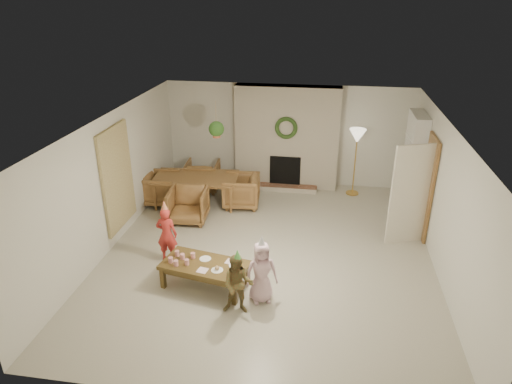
% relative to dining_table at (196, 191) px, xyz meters
% --- Properties ---
extents(floor, '(7.00, 7.00, 0.00)m').
position_rel_dining_table_xyz_m(floor, '(1.92, -1.84, -0.33)').
color(floor, '#B7B29E').
rests_on(floor, ground).
extents(ceiling, '(7.00, 7.00, 0.00)m').
position_rel_dining_table_xyz_m(ceiling, '(1.92, -1.84, 2.17)').
color(ceiling, white).
rests_on(ceiling, wall_back).
extents(wall_back, '(7.00, 0.00, 7.00)m').
position_rel_dining_table_xyz_m(wall_back, '(1.92, 1.66, 0.92)').
color(wall_back, silver).
rests_on(wall_back, floor).
extents(wall_front, '(7.00, 0.00, 7.00)m').
position_rel_dining_table_xyz_m(wall_front, '(1.92, -5.34, 0.92)').
color(wall_front, silver).
rests_on(wall_front, floor).
extents(wall_left, '(0.00, 7.00, 7.00)m').
position_rel_dining_table_xyz_m(wall_left, '(-1.08, -1.84, 0.92)').
color(wall_left, silver).
rests_on(wall_left, floor).
extents(wall_right, '(0.00, 7.00, 7.00)m').
position_rel_dining_table_xyz_m(wall_right, '(4.92, -1.84, 0.92)').
color(wall_right, silver).
rests_on(wall_right, floor).
extents(fireplace_mass, '(2.50, 0.40, 2.50)m').
position_rel_dining_table_xyz_m(fireplace_mass, '(1.92, 1.46, 0.92)').
color(fireplace_mass, '#4D2714').
rests_on(fireplace_mass, floor).
extents(fireplace_hearth, '(1.60, 0.30, 0.12)m').
position_rel_dining_table_xyz_m(fireplace_hearth, '(1.92, 1.11, -0.27)').
color(fireplace_hearth, '#5A2B18').
rests_on(fireplace_hearth, floor).
extents(fireplace_firebox, '(0.75, 0.12, 0.75)m').
position_rel_dining_table_xyz_m(fireplace_firebox, '(1.92, 1.28, 0.12)').
color(fireplace_firebox, black).
rests_on(fireplace_firebox, floor).
extents(fireplace_wreath, '(0.54, 0.10, 0.54)m').
position_rel_dining_table_xyz_m(fireplace_wreath, '(1.92, 1.23, 1.22)').
color(fireplace_wreath, '#224018').
rests_on(fireplace_wreath, fireplace_mass).
extents(floor_lamp_base, '(0.30, 0.30, 0.03)m').
position_rel_dining_table_xyz_m(floor_lamp_base, '(3.58, 1.16, -0.32)').
color(floor_lamp_base, gold).
rests_on(floor_lamp_base, floor).
extents(floor_lamp_post, '(0.03, 0.03, 1.45)m').
position_rel_dining_table_xyz_m(floor_lamp_post, '(3.58, 1.16, 0.42)').
color(floor_lamp_post, gold).
rests_on(floor_lamp_post, floor).
extents(floor_lamp_shade, '(0.39, 0.39, 0.32)m').
position_rel_dining_table_xyz_m(floor_lamp_shade, '(3.58, 1.16, 1.12)').
color(floor_lamp_shade, beige).
rests_on(floor_lamp_shade, floor_lamp_post).
extents(bookshelf_carcass, '(0.30, 1.00, 2.20)m').
position_rel_dining_table_xyz_m(bookshelf_carcass, '(4.76, 0.46, 0.77)').
color(bookshelf_carcass, white).
rests_on(bookshelf_carcass, floor).
extents(bookshelf_shelf_a, '(0.30, 0.92, 0.03)m').
position_rel_dining_table_xyz_m(bookshelf_shelf_a, '(4.74, 0.46, 0.12)').
color(bookshelf_shelf_a, white).
rests_on(bookshelf_shelf_a, bookshelf_carcass).
extents(bookshelf_shelf_b, '(0.30, 0.92, 0.03)m').
position_rel_dining_table_xyz_m(bookshelf_shelf_b, '(4.74, 0.46, 0.52)').
color(bookshelf_shelf_b, white).
rests_on(bookshelf_shelf_b, bookshelf_carcass).
extents(bookshelf_shelf_c, '(0.30, 0.92, 0.03)m').
position_rel_dining_table_xyz_m(bookshelf_shelf_c, '(4.74, 0.46, 0.92)').
color(bookshelf_shelf_c, white).
rests_on(bookshelf_shelf_c, bookshelf_carcass).
extents(bookshelf_shelf_d, '(0.30, 0.92, 0.03)m').
position_rel_dining_table_xyz_m(bookshelf_shelf_d, '(4.74, 0.46, 1.32)').
color(bookshelf_shelf_d, white).
rests_on(bookshelf_shelf_d, bookshelf_carcass).
extents(books_row_lower, '(0.20, 0.40, 0.24)m').
position_rel_dining_table_xyz_m(books_row_lower, '(4.72, 0.31, 0.26)').
color(books_row_lower, '#A3291E').
rests_on(books_row_lower, bookshelf_shelf_a).
extents(books_row_mid, '(0.20, 0.44, 0.24)m').
position_rel_dining_table_xyz_m(books_row_mid, '(4.72, 0.51, 0.66)').
color(books_row_mid, navy).
rests_on(books_row_mid, bookshelf_shelf_b).
extents(books_row_upper, '(0.20, 0.36, 0.22)m').
position_rel_dining_table_xyz_m(books_row_upper, '(4.72, 0.36, 1.05)').
color(books_row_upper, '#C37729').
rests_on(books_row_upper, bookshelf_shelf_c).
extents(door_frame, '(0.05, 0.86, 2.04)m').
position_rel_dining_table_xyz_m(door_frame, '(4.88, -0.64, 0.69)').
color(door_frame, brown).
rests_on(door_frame, floor).
extents(door_leaf, '(0.77, 0.32, 2.00)m').
position_rel_dining_table_xyz_m(door_leaf, '(4.50, -1.02, 0.67)').
color(door_leaf, beige).
rests_on(door_leaf, floor).
extents(curtain_panel, '(0.06, 1.20, 2.00)m').
position_rel_dining_table_xyz_m(curtain_panel, '(-1.04, -1.64, 0.92)').
color(curtain_panel, '#C4BD8A').
rests_on(curtain_panel, wall_left).
extents(dining_table, '(1.96, 1.20, 0.66)m').
position_rel_dining_table_xyz_m(dining_table, '(0.00, 0.00, 0.00)').
color(dining_table, brown).
rests_on(dining_table, floor).
extents(dining_chair_near, '(0.84, 0.86, 0.73)m').
position_rel_dining_table_xyz_m(dining_chair_near, '(0.07, -0.83, 0.03)').
color(dining_chair_near, brown).
rests_on(dining_chair_near, floor).
extents(dining_chair_far, '(0.84, 0.86, 0.73)m').
position_rel_dining_table_xyz_m(dining_chair_far, '(-0.07, 0.83, 0.03)').
color(dining_chair_far, brown).
rests_on(dining_chair_far, floor).
extents(dining_chair_left, '(0.86, 0.84, 0.73)m').
position_rel_dining_table_xyz_m(dining_chair_left, '(-0.83, -0.07, 0.03)').
color(dining_chair_left, brown).
rests_on(dining_chair_left, floor).
extents(dining_chair_right, '(0.86, 0.84, 0.73)m').
position_rel_dining_table_xyz_m(dining_chair_right, '(1.03, 0.08, 0.03)').
color(dining_chair_right, brown).
rests_on(dining_chair_right, floor).
extents(hanging_plant_cord, '(0.01, 0.01, 0.70)m').
position_rel_dining_table_xyz_m(hanging_plant_cord, '(0.62, -0.34, 1.82)').
color(hanging_plant_cord, tan).
rests_on(hanging_plant_cord, ceiling).
extents(hanging_plant_pot, '(0.16, 0.16, 0.12)m').
position_rel_dining_table_xyz_m(hanging_plant_pot, '(0.62, -0.34, 1.47)').
color(hanging_plant_pot, '#A65335').
rests_on(hanging_plant_pot, hanging_plant_cord).
extents(hanging_plant_foliage, '(0.32, 0.32, 0.32)m').
position_rel_dining_table_xyz_m(hanging_plant_foliage, '(0.62, -0.34, 1.59)').
color(hanging_plant_foliage, '#204517').
rests_on(hanging_plant_foliage, hanging_plant_pot).
extents(coffee_table_top, '(1.52, 0.96, 0.07)m').
position_rel_dining_table_xyz_m(coffee_table_top, '(1.02, -3.06, 0.07)').
color(coffee_table_top, brown).
rests_on(coffee_table_top, floor).
extents(coffee_table_apron, '(1.39, 0.84, 0.09)m').
position_rel_dining_table_xyz_m(coffee_table_apron, '(1.02, -3.06, -0.01)').
color(coffee_table_apron, brown).
rests_on(coffee_table_apron, floor).
extents(coffee_leg_fl, '(0.09, 0.09, 0.37)m').
position_rel_dining_table_xyz_m(coffee_leg_fl, '(0.34, -3.22, -0.15)').
color(coffee_leg_fl, brown).
rests_on(coffee_leg_fl, floor).
extents(coffee_leg_fr, '(0.09, 0.09, 0.37)m').
position_rel_dining_table_xyz_m(coffee_leg_fr, '(1.59, -3.47, -0.15)').
color(coffee_leg_fr, brown).
rests_on(coffee_leg_fr, floor).
extents(coffee_leg_bl, '(0.09, 0.09, 0.37)m').
position_rel_dining_table_xyz_m(coffee_leg_bl, '(0.45, -2.66, -0.15)').
color(coffee_leg_bl, brown).
rests_on(coffee_leg_bl, floor).
extents(coffee_leg_br, '(0.09, 0.09, 0.37)m').
position_rel_dining_table_xyz_m(coffee_leg_br, '(1.70, -2.91, -0.15)').
color(coffee_leg_br, brown).
rests_on(coffee_leg_br, floor).
extents(cup_a, '(0.09, 0.09, 0.10)m').
position_rel_dining_table_xyz_m(cup_a, '(0.46, -3.12, 0.15)').
color(cup_a, white).
rests_on(cup_a, coffee_table_top).
extents(cup_b, '(0.09, 0.09, 0.10)m').
position_rel_dining_table_xyz_m(cup_b, '(0.50, -2.90, 0.15)').
color(cup_b, white).
rests_on(cup_b, coffee_table_top).
extents(cup_c, '(0.09, 0.09, 0.10)m').
position_rel_dining_table_xyz_m(cup_c, '(0.57, -3.20, 0.15)').
color(cup_c, white).
rests_on(cup_c, coffee_table_top).
extents(cup_d, '(0.09, 0.09, 0.10)m').
position_rel_dining_table_xyz_m(cup_d, '(0.62, -2.98, 0.15)').
color(cup_d, white).
rests_on(cup_d, coffee_table_top).
extents(cup_e, '(0.09, 0.09, 0.10)m').
position_rel_dining_table_xyz_m(cup_e, '(0.74, -3.14, 0.15)').
color(cup_e, white).
rests_on(cup_e, coffee_table_top).
extents(cup_f, '(0.09, 0.09, 0.10)m').
position_rel_dining_table_xyz_m(cup_f, '(0.78, -2.93, 0.15)').
color(cup_f, white).
rests_on(cup_f, coffee_table_top).
extents(plate_a, '(0.23, 0.23, 0.01)m').
position_rel_dining_table_xyz_m(plate_a, '(0.99, -2.92, 0.11)').
color(plate_a, white).
rests_on(plate_a, coffee_table_top).
extents(plate_b, '(0.23, 0.23, 0.01)m').
position_rel_dining_table_xyz_m(plate_b, '(1.26, -3.22, 0.11)').
color(plate_b, white).
rests_on(plate_b, coffee_table_top).
extents(plate_c, '(0.23, 0.23, 0.01)m').
position_rel_dining_table_xyz_m(plate_c, '(1.52, -3.05, 0.11)').
color(plate_c, white).
rests_on(plate_c, coffee_table_top).
extents(food_scoop, '(0.09, 0.09, 0.08)m').
position_rel_dining_table_xyz_m(food_scoop, '(1.26, -3.22, 0.15)').
color(food_scoop, tan).
rests_on(food_scoop, plate_b).
extents(napkin_left, '(0.19, 0.19, 0.01)m').
position_rel_dining_table_xyz_m(napkin_left, '(1.03, -3.26, 0.11)').
color(napkin_left, '#EAADBD').
rests_on(napkin_left, coffee_table_top).
extents(napkin_right, '(0.19, 0.19, 0.01)m').
position_rel_dining_table_xyz_m(napkin_right, '(1.43, -2.95, 0.11)').
color(napkin_right, '#EAADBD').
rests_on(napkin_right, coffee_table_top).
extents(child_red, '(0.38, 0.25, 1.05)m').
position_rel_dining_table_xyz_m(child_red, '(0.14, -2.38, 0.19)').
color(child_red, red).
rests_on(child_red, floor).
extents(party_hat_red, '(0.18, 0.18, 0.20)m').
position_rel_dining_table_xyz_m(party_hat_red, '(0.14, -2.38, 0.76)').
color(party_hat_red, gold).
rests_on(party_hat_red, child_red).
extents(child_plaid, '(0.51, 0.41, 0.99)m').
position_rel_dining_table_xyz_m(child_plaid, '(1.69, -3.64, 0.16)').
color(child_plaid, brown).
rests_on(child_plaid, floor).
extents(party_hat_plaid, '(0.14, 0.14, 0.16)m').
position_rel_dining_table_xyz_m(party_hat_plaid, '(1.69, -3.64, 0.69)').
color(party_hat_plaid, '#5CBF52').
rests_on(party_hat_plaid, child_plaid).
extents(child_pink, '(0.59, 0.49, 1.04)m').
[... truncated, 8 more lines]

